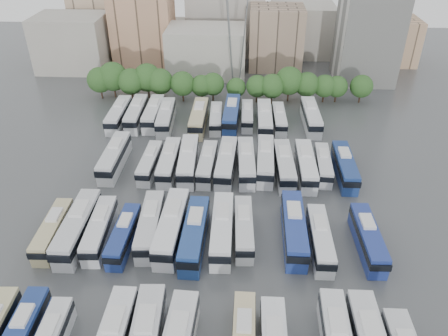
# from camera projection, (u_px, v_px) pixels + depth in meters

# --- Properties ---
(ground) EXTENTS (220.00, 220.00, 0.00)m
(ground) POSITION_uv_depth(u_px,v_px,m) (212.00, 214.00, 65.74)
(ground) COLOR #424447
(ground) RESTS_ON ground
(tree_line) EXTENTS (65.10, 7.77, 8.42)m
(tree_line) POSITION_uv_depth(u_px,v_px,m) (212.00, 82.00, 99.03)
(tree_line) COLOR black
(tree_line) RESTS_ON ground
(city_buildings) EXTENTS (102.00, 35.00, 20.00)m
(city_buildings) POSITION_uv_depth(u_px,v_px,m) (205.00, 31.00, 122.36)
(city_buildings) COLOR #9E998E
(city_buildings) RESTS_ON ground
(apartment_tower) EXTENTS (14.00, 14.00, 26.00)m
(apartment_tower) POSITION_uv_depth(u_px,v_px,m) (369.00, 28.00, 106.01)
(apartment_tower) COLOR silver
(apartment_tower) RESTS_ON ground
(electricity_pylon) EXTENTS (9.00, 6.91, 33.83)m
(electricity_pylon) POSITION_uv_depth(u_px,v_px,m) (237.00, 10.00, 97.71)
(electricity_pylon) COLOR slate
(electricity_pylon) RESTS_ON ground
(bus_r1_s0) EXTENTS (2.78, 11.30, 3.52)m
(bus_r1_s0) POSITION_uv_depth(u_px,v_px,m) (53.00, 230.00, 60.05)
(bus_r1_s0) COLOR #C2B685
(bus_r1_s0) RESTS_ON ground
(bus_r1_s1) EXTENTS (3.06, 13.62, 4.27)m
(bus_r1_s1) POSITION_uv_depth(u_px,v_px,m) (78.00, 227.00, 60.06)
(bus_r1_s1) COLOR silver
(bus_r1_s1) RESTS_ON ground
(bus_r1_s2) EXTENTS (3.13, 11.90, 3.70)m
(bus_r1_s2) POSITION_uv_depth(u_px,v_px,m) (100.00, 229.00, 60.09)
(bus_r1_s2) COLOR silver
(bus_r1_s2) RESTS_ON ground
(bus_r1_s3) EXTENTS (2.68, 10.99, 3.43)m
(bus_r1_s3) POSITION_uv_depth(u_px,v_px,m) (124.00, 235.00, 59.26)
(bus_r1_s3) COLOR navy
(bus_r1_s3) RESTS_ON ground
(bus_r1_s4) EXTENTS (3.34, 12.59, 3.91)m
(bus_r1_s4) POSITION_uv_depth(u_px,v_px,m) (150.00, 225.00, 60.65)
(bus_r1_s4) COLOR silver
(bus_r1_s4) RESTS_ON ground
(bus_r1_s5) EXTENTS (3.41, 13.78, 4.30)m
(bus_r1_s5) POSITION_uv_depth(u_px,v_px,m) (172.00, 226.00, 60.13)
(bus_r1_s5) COLOR silver
(bus_r1_s5) RESTS_ON ground
(bus_r1_s6) EXTENTS (3.11, 13.17, 4.11)m
(bus_r1_s6) POSITION_uv_depth(u_px,v_px,m) (194.00, 234.00, 58.94)
(bus_r1_s6) COLOR navy
(bus_r1_s6) RESTS_ON ground
(bus_r1_s7) EXTENTS (3.02, 13.08, 4.09)m
(bus_r1_s7) POSITION_uv_depth(u_px,v_px,m) (222.00, 229.00, 59.81)
(bus_r1_s7) COLOR silver
(bus_r1_s7) RESTS_ON ground
(bus_r1_s8) EXTENTS (2.98, 11.52, 3.58)m
(bus_r1_s8) POSITION_uv_depth(u_px,v_px,m) (244.00, 228.00, 60.40)
(bus_r1_s8) COLOR silver
(bus_r1_s8) RESTS_ON ground
(bus_r1_s10) EXTENTS (3.01, 13.43, 4.21)m
(bus_r1_s10) POSITION_uv_depth(u_px,v_px,m) (294.00, 228.00, 59.88)
(bus_r1_s10) COLOR navy
(bus_r1_s10) RESTS_ON ground
(bus_r1_s11) EXTENTS (2.60, 11.73, 3.68)m
(bus_r1_s11) POSITION_uv_depth(u_px,v_px,m) (320.00, 239.00, 58.46)
(bus_r1_s11) COLOR silver
(bus_r1_s11) RESTS_ON ground
(bus_r1_s13) EXTENTS (2.95, 12.01, 3.75)m
(bus_r1_s13) POSITION_uv_depth(u_px,v_px,m) (368.00, 238.00, 58.49)
(bus_r1_s13) COLOR navy
(bus_r1_s13) RESTS_ON ground
(bus_r2_s1) EXTENTS (2.92, 13.15, 4.12)m
(bus_r2_s1) POSITION_uv_depth(u_px,v_px,m) (114.00, 157.00, 76.00)
(bus_r2_s1) COLOR silver
(bus_r2_s1) RESTS_ON ground
(bus_r2_s3) EXTENTS (2.73, 11.09, 3.46)m
(bus_r2_s3) POSITION_uv_depth(u_px,v_px,m) (150.00, 162.00, 75.02)
(bus_r2_s3) COLOR silver
(bus_r2_s3) RESTS_ON ground
(bus_r2_s4) EXTENTS (2.70, 12.29, 3.85)m
(bus_r2_s4) POSITION_uv_depth(u_px,v_px,m) (169.00, 162.00, 74.87)
(bus_r2_s4) COLOR silver
(bus_r2_s4) RESTS_ON ground
(bus_r2_s5) EXTENTS (3.44, 13.34, 4.15)m
(bus_r2_s5) POSITION_uv_depth(u_px,v_px,m) (188.00, 160.00, 74.97)
(bus_r2_s5) COLOR white
(bus_r2_s5) RESTS_ON ground
(bus_r2_s6) EXTENTS (2.94, 11.65, 3.63)m
(bus_r2_s6) POSITION_uv_depth(u_px,v_px,m) (207.00, 164.00, 74.57)
(bus_r2_s6) COLOR silver
(bus_r2_s6) RESTS_ON ground
(bus_r2_s7) EXTENTS (3.47, 13.19, 4.10)m
(bus_r2_s7) POSITION_uv_depth(u_px,v_px,m) (226.00, 162.00, 74.43)
(bus_r2_s7) COLOR silver
(bus_r2_s7) RESTS_ON ground
(bus_r2_s8) EXTENTS (3.33, 12.76, 3.97)m
(bus_r2_s8) POSITION_uv_depth(u_px,v_px,m) (246.00, 162.00, 74.66)
(bus_r2_s8) COLOR silver
(bus_r2_s8) RESTS_ON ground
(bus_r2_s9) EXTENTS (3.22, 13.05, 4.07)m
(bus_r2_s9) POSITION_uv_depth(u_px,v_px,m) (265.00, 160.00, 75.11)
(bus_r2_s9) COLOR silver
(bus_r2_s9) RESTS_ON ground
(bus_r2_s10) EXTENTS (3.29, 12.92, 4.02)m
(bus_r2_s10) POSITION_uv_depth(u_px,v_px,m) (284.00, 165.00, 73.80)
(bus_r2_s10) COLOR silver
(bus_r2_s10) RESTS_ON ground
(bus_r2_s11) EXTENTS (2.84, 12.85, 4.03)m
(bus_r2_s11) POSITION_uv_depth(u_px,v_px,m) (306.00, 165.00, 73.75)
(bus_r2_s11) COLOR white
(bus_r2_s11) RESTS_ON ground
(bus_r2_s12) EXTENTS (2.84, 10.91, 3.39)m
(bus_r2_s12) POSITION_uv_depth(u_px,v_px,m) (323.00, 164.00, 74.56)
(bus_r2_s12) COLOR silver
(bus_r2_s12) RESTS_ON ground
(bus_r2_s13) EXTENTS (2.75, 12.54, 3.93)m
(bus_r2_s13) POSITION_uv_depth(u_px,v_px,m) (345.00, 166.00, 73.58)
(bus_r2_s13) COLOR navy
(bus_r2_s13) RESTS_ON ground
(bus_r3_s0) EXTENTS (2.91, 12.93, 4.05)m
(bus_r3_s0) POSITION_uv_depth(u_px,v_px,m) (119.00, 114.00, 90.42)
(bus_r3_s0) COLOR silver
(bus_r3_s0) RESTS_ON ground
(bus_r3_s1) EXTENTS (3.17, 13.11, 4.09)m
(bus_r3_s1) POSITION_uv_depth(u_px,v_px,m) (136.00, 113.00, 90.85)
(bus_r3_s1) COLOR silver
(bus_r3_s1) RESTS_ON ground
(bus_r3_s2) EXTENTS (2.88, 12.79, 4.01)m
(bus_r3_s2) POSITION_uv_depth(u_px,v_px,m) (153.00, 113.00, 90.96)
(bus_r3_s2) COLOR silver
(bus_r3_s2) RESTS_ON ground
(bus_r3_s3) EXTENTS (3.41, 12.98, 4.04)m
(bus_r3_s3) POSITION_uv_depth(u_px,v_px,m) (166.00, 117.00, 89.53)
(bus_r3_s3) COLOR silver
(bus_r3_s3) RESTS_ON ground
(bus_r3_s5) EXTENTS (2.95, 13.34, 4.18)m
(bus_r3_s5) POSITION_uv_depth(u_px,v_px,m) (199.00, 117.00, 89.09)
(bus_r3_s5) COLOR #C1B385
(bus_r3_s5) RESTS_ON ground
(bus_r3_s6) EXTENTS (2.79, 10.94, 3.41)m
(bus_r3_s6) POSITION_uv_depth(u_px,v_px,m) (216.00, 118.00, 89.72)
(bus_r3_s6) COLOR silver
(bus_r3_s6) RESTS_ON ground
(bus_r3_s7) EXTENTS (3.39, 13.69, 4.27)m
(bus_r3_s7) POSITION_uv_depth(u_px,v_px,m) (231.00, 114.00, 90.36)
(bus_r3_s7) COLOR navy
(bus_r3_s7) RESTS_ON ground
(bus_r3_s8) EXTENTS (2.45, 10.80, 3.38)m
(bus_r3_s8) POSITION_uv_depth(u_px,v_px,m) (247.00, 115.00, 90.80)
(bus_r3_s8) COLOR silver
(bus_r3_s8) RESTS_ON ground
(bus_r3_s9) EXTENTS (2.94, 13.17, 4.13)m
(bus_r3_s9) POSITION_uv_depth(u_px,v_px,m) (265.00, 119.00, 88.57)
(bus_r3_s9) COLOR silver
(bus_r3_s9) RESTS_ON ground
(bus_r3_s10) EXTENTS (2.70, 11.12, 3.47)m
(bus_r3_s10) POSITION_uv_depth(u_px,v_px,m) (279.00, 119.00, 89.45)
(bus_r3_s10) COLOR silver
(bus_r3_s10) RESTS_ON ground
(bus_r3_s12) EXTENTS (3.22, 13.36, 4.17)m
(bus_r3_s12) POSITION_uv_depth(u_px,v_px,m) (311.00, 116.00, 89.48)
(bus_r3_s12) COLOR silver
(bus_r3_s12) RESTS_ON ground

